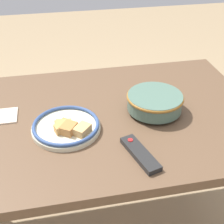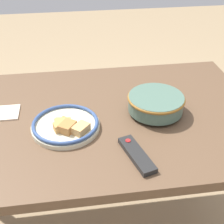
# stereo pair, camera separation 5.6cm
# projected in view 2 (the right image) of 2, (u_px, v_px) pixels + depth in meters

# --- Properties ---
(dining_table) EXTENTS (1.51, 0.85, 0.74)m
(dining_table) POSITION_uv_depth(u_px,v_px,m) (81.00, 132.00, 1.32)
(dining_table) COLOR brown
(dining_table) RESTS_ON ground_plane
(noodle_bowl) EXTENTS (0.23, 0.23, 0.08)m
(noodle_bowl) POSITION_uv_depth(u_px,v_px,m) (156.00, 103.00, 1.27)
(noodle_bowl) COLOR #4C6B5B
(noodle_bowl) RESTS_ON dining_table
(food_plate) EXTENTS (0.26, 0.26, 0.05)m
(food_plate) POSITION_uv_depth(u_px,v_px,m) (66.00, 125.00, 1.20)
(food_plate) COLOR beige
(food_plate) RESTS_ON dining_table
(tv_remote) EXTENTS (0.10, 0.20, 0.02)m
(tv_remote) POSITION_uv_depth(u_px,v_px,m) (137.00, 155.00, 1.07)
(tv_remote) COLOR black
(tv_remote) RESTS_ON dining_table
(folded_napkin) EXTENTS (0.16, 0.11, 0.01)m
(folded_napkin) POSITION_uv_depth(u_px,v_px,m) (0.00, 113.00, 1.29)
(folded_napkin) COLOR beige
(folded_napkin) RESTS_ON dining_table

